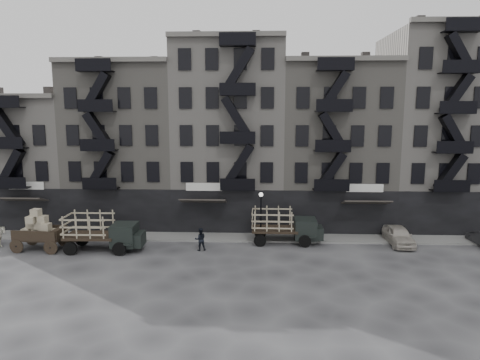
{
  "coord_description": "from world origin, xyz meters",
  "views": [
    {
      "loc": [
        2.68,
        -31.97,
        10.94
      ],
      "look_at": [
        1.21,
        4.0,
        5.07
      ],
      "focal_mm": 32.0,
      "sensor_mm": 36.0,
      "label": 1
    }
  ],
  "objects_px": {
    "wagon": "(38,227)",
    "car_east": "(399,235)",
    "stake_truck_west": "(102,229)",
    "pedestrian_mid": "(200,239)",
    "stake_truck_east": "(285,223)"
  },
  "relations": [
    {
      "from": "wagon",
      "to": "pedestrian_mid",
      "type": "distance_m",
      "value": 12.83
    },
    {
      "from": "stake_truck_east",
      "to": "car_east",
      "type": "bearing_deg",
      "value": 0.8
    },
    {
      "from": "pedestrian_mid",
      "to": "stake_truck_west",
      "type": "bearing_deg",
      "value": -11.93
    },
    {
      "from": "wagon",
      "to": "pedestrian_mid",
      "type": "bearing_deg",
      "value": 5.91
    },
    {
      "from": "stake_truck_west",
      "to": "pedestrian_mid",
      "type": "bearing_deg",
      "value": 2.0
    },
    {
      "from": "wagon",
      "to": "car_east",
      "type": "height_order",
      "value": "wagon"
    },
    {
      "from": "wagon",
      "to": "car_east",
      "type": "xyz_separation_m",
      "value": [
        28.94,
        2.61,
        -1.13
      ]
    },
    {
      "from": "wagon",
      "to": "stake_truck_east",
      "type": "relative_size",
      "value": 0.69
    },
    {
      "from": "wagon",
      "to": "car_east",
      "type": "distance_m",
      "value": 29.08
    },
    {
      "from": "stake_truck_west",
      "to": "car_east",
      "type": "distance_m",
      "value": 24.02
    },
    {
      "from": "wagon",
      "to": "car_east",
      "type": "relative_size",
      "value": 0.91
    },
    {
      "from": "wagon",
      "to": "stake_truck_west",
      "type": "distance_m",
      "value": 5.09
    },
    {
      "from": "stake_truck_east",
      "to": "pedestrian_mid",
      "type": "height_order",
      "value": "stake_truck_east"
    },
    {
      "from": "wagon",
      "to": "stake_truck_east",
      "type": "distance_m",
      "value": 19.72
    },
    {
      "from": "wagon",
      "to": "stake_truck_east",
      "type": "height_order",
      "value": "wagon"
    }
  ]
}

